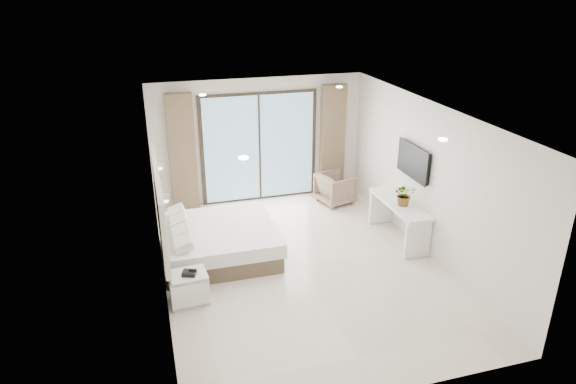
# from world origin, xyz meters

# --- Properties ---
(ground) EXTENTS (6.20, 6.20, 0.00)m
(ground) POSITION_xyz_m (0.00, 0.00, 0.00)
(ground) COLOR beige
(ground) RESTS_ON ground
(room_shell) EXTENTS (4.62, 6.22, 2.72)m
(room_shell) POSITION_xyz_m (-0.20, 0.83, 1.58)
(room_shell) COLOR silver
(room_shell) RESTS_ON ground
(bed) EXTENTS (1.98, 1.89, 0.69)m
(bed) POSITION_xyz_m (-1.32, 0.75, 0.29)
(bed) COLOR brown
(bed) RESTS_ON ground
(nightstand) EXTENTS (0.57, 0.48, 0.49)m
(nightstand) POSITION_xyz_m (-1.96, -0.53, 0.25)
(nightstand) COLOR white
(nightstand) RESTS_ON ground
(phone) EXTENTS (0.24, 0.21, 0.07)m
(phone) POSITION_xyz_m (-1.94, -0.58, 0.53)
(phone) COLOR black
(phone) RESTS_ON nightstand
(console_desk) EXTENTS (0.51, 1.63, 0.77)m
(console_desk) POSITION_xyz_m (2.04, 0.44, 0.56)
(console_desk) COLOR white
(console_desk) RESTS_ON ground
(plant) EXTENTS (0.49, 0.52, 0.33)m
(plant) POSITION_xyz_m (2.04, 0.30, 0.94)
(plant) COLOR #33662D
(plant) RESTS_ON console_desk
(armchair) EXTENTS (0.82, 0.85, 0.73)m
(armchair) POSITION_xyz_m (1.54, 2.40, 0.36)
(armchair) COLOR #92785F
(armchair) RESTS_ON ground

